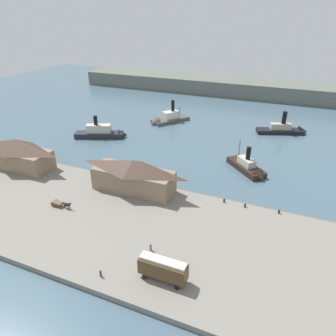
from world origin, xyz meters
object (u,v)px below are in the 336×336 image
object	(u,v)px
mooring_post_center_east	(245,205)
ferry_approaching_west	(249,168)
ferry_moored_east	(103,133)
pedestrian_walking_west	(101,273)
ferry_approaching_east	(166,119)
street_tram	(163,268)
mooring_post_east	(224,201)
horse_cart	(61,204)
mooring_post_center_west	(279,212)
ferry_shed_west_terminal	(133,175)
ferry_departing_north	(286,130)
pedestrian_standing_center	(151,247)
ferry_shed_east_terminal	(19,153)

from	to	relation	value
mooring_post_center_east	ferry_approaching_west	world-z (taller)	ferry_approaching_west
ferry_moored_east	pedestrian_walking_west	bearing A→B (deg)	-57.19
ferry_approaching_east	mooring_post_center_east	bearing A→B (deg)	-51.05
street_tram	mooring_post_east	distance (m)	28.43
horse_cart	mooring_post_center_east	world-z (taller)	horse_cart
horse_cart	mooring_post_center_west	bearing A→B (deg)	19.75
ferry_shed_west_terminal	ferry_approaching_west	bearing A→B (deg)	43.04
street_tram	ferry_departing_north	xyz separation A→B (m)	(14.08, 87.31, -2.30)
horse_cart	pedestrian_standing_center	distance (m)	26.65
mooring_post_center_east	ferry_approaching_east	size ratio (longest dim) A/B	0.05
street_tram	mooring_post_center_east	size ratio (longest dim) A/B	9.51
horse_cart	mooring_post_east	xyz separation A→B (m)	(35.31, 16.99, -0.48)
ferry_shed_west_terminal	ferry_departing_north	distance (m)	70.91
mooring_post_center_west	ferry_shed_west_terminal	bearing A→B (deg)	-174.26
ferry_shed_west_terminal	pedestrian_walking_west	world-z (taller)	ferry_shed_west_terminal
mooring_post_center_west	ferry_departing_north	size ratio (longest dim) A/B	0.05
ferry_shed_west_terminal	ferry_moored_east	world-z (taller)	ferry_shed_west_terminal
street_tram	ferry_moored_east	size ratio (longest dim) A/B	0.43
pedestrian_walking_west	mooring_post_center_west	world-z (taller)	pedestrian_walking_west
ferry_approaching_west	ferry_moored_east	size ratio (longest dim) A/B	0.71
pedestrian_standing_center	ferry_approaching_west	size ratio (longest dim) A/B	0.11
ferry_shed_east_terminal	street_tram	size ratio (longest dim) A/B	2.30
street_tram	mooring_post_center_east	xyz separation A→B (m)	(9.15, 27.87, -2.10)
ferry_shed_west_terminal	pedestrian_walking_west	distance (m)	29.93
street_tram	pedestrian_walking_west	xyz separation A→B (m)	(-10.36, -3.69, -1.86)
ferry_shed_east_terminal	ferry_shed_west_terminal	bearing A→B (deg)	2.16
mooring_post_center_east	ferry_approaching_west	bearing A→B (deg)	96.95
pedestrian_walking_west	ferry_moored_east	size ratio (longest dim) A/B	0.08
ferry_departing_north	ferry_approaching_east	bearing A→B (deg)	-172.85
ferry_approaching_east	ferry_departing_north	bearing A→B (deg)	7.15
ferry_approaching_west	mooring_post_center_west	bearing A→B (deg)	-63.29
ferry_shed_west_terminal	mooring_post_center_east	world-z (taller)	ferry_shed_west_terminal
mooring_post_center_west	ferry_approaching_west	bearing A→B (deg)	116.71
ferry_shed_east_terminal	horse_cart	world-z (taller)	ferry_shed_east_terminal
street_tram	pedestrian_standing_center	world-z (taller)	street_tram
ferry_shed_east_terminal	mooring_post_center_east	size ratio (longest dim) A/B	21.92
ferry_departing_north	ferry_approaching_east	world-z (taller)	ferry_approaching_east
horse_cart	ferry_moored_east	world-z (taller)	ferry_moored_east
pedestrian_walking_west	ferry_departing_north	size ratio (longest dim) A/B	0.08
ferry_shed_west_terminal	ferry_shed_east_terminal	bearing A→B (deg)	-177.84
pedestrian_standing_center	mooring_post_east	bearing A→B (deg)	67.59
pedestrian_walking_west	ferry_approaching_east	distance (m)	88.20
street_tram	ferry_approaching_west	xyz separation A→B (m)	(6.61, 48.66, -2.40)
street_tram	mooring_post_center_west	xyz separation A→B (m)	(16.84, 28.33, -2.10)
horse_cart	pedestrian_walking_west	world-z (taller)	horse_cart
mooring_post_center_east	horse_cart	bearing A→B (deg)	-157.41
mooring_post_east	ferry_approaching_east	distance (m)	65.44
street_tram	ferry_departing_north	size ratio (longest dim) A/B	0.43
ferry_departing_north	ferry_moored_east	distance (m)	70.31
ferry_shed_east_terminal	mooring_post_center_east	bearing A→B (deg)	3.98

